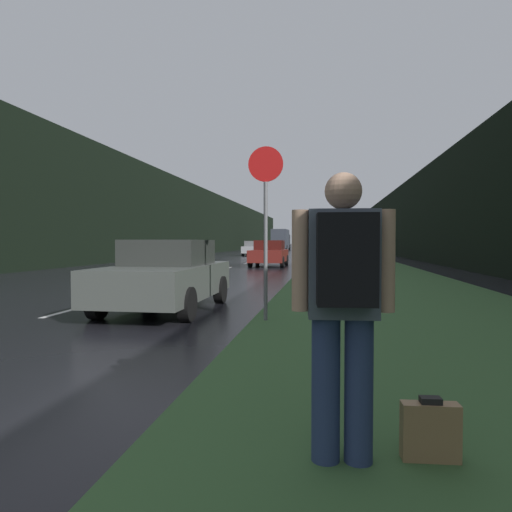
{
  "coord_description": "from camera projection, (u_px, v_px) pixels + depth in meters",
  "views": [
    {
      "loc": [
        5.21,
        -0.86,
        1.41
      ],
      "look_at": [
        2.9,
        14.04,
        0.94
      ],
      "focal_mm": 32.0,
      "sensor_mm": 36.0,
      "label": 1
    }
  ],
  "objects": [
    {
      "name": "lane_stripe_d",
      "position": [
        225.0,
        269.0,
        23.72
      ],
      "size": [
        0.12,
        3.0,
        0.01
      ],
      "primitive_type": "cube",
      "color": "silver",
      "rests_on": "ground_plane"
    },
    {
      "name": "lane_stripe_e",
      "position": [
        248.0,
        263.0,
        30.63
      ],
      "size": [
        0.12,
        3.0,
        0.01
      ],
      "primitive_type": "cube",
      "color": "silver",
      "rests_on": "ground_plane"
    },
    {
      "name": "grass_verge",
      "position": [
        346.0,
        258.0,
        40.14
      ],
      "size": [
        6.0,
        240.0,
        0.02
      ],
      "primitive_type": "cube",
      "color": "#33562D",
      "rests_on": "ground_plane"
    },
    {
      "name": "stop_sign",
      "position": [
        266.0,
        218.0,
        8.04
      ],
      "size": [
        0.62,
        0.07,
        3.09
      ],
      "color": "slate",
      "rests_on": "ground_plane"
    },
    {
      "name": "car_passing_near",
      "position": [
        167.0,
        275.0,
        9.4
      ],
      "size": [
        1.89,
        4.07,
        1.45
      ],
      "rotation": [
        0.0,
        0.0,
        3.14
      ],
      "color": "#4C514C",
      "rests_on": "ground_plane"
    },
    {
      "name": "treeline_near_side",
      "position": [
        399.0,
        224.0,
        49.0
      ],
      "size": [
        2.0,
        140.0,
        6.6
      ],
      "primitive_type": "cube",
      "color": "black",
      "rests_on": "ground_plane"
    },
    {
      "name": "delivery_truck",
      "position": [
        281.0,
        239.0,
        72.35
      ],
      "size": [
        2.46,
        9.03,
        3.32
      ],
      "color": "black",
      "rests_on": "ground_plane"
    },
    {
      "name": "suitcase",
      "position": [
        430.0,
        432.0,
        2.9
      ],
      "size": [
        0.37,
        0.14,
        0.43
      ],
      "rotation": [
        0.0,
        0.0,
        0.07
      ],
      "color": "olive",
      "rests_on": "ground_plane"
    },
    {
      "name": "treeline_far_side",
      "position": [
        194.0,
        221.0,
        52.47
      ],
      "size": [
        2.0,
        140.0,
        7.62
      ],
      "primitive_type": "cube",
      "color": "black",
      "rests_on": "ground_plane"
    },
    {
      "name": "car_passing_far",
      "position": [
        269.0,
        253.0,
        26.23
      ],
      "size": [
        1.96,
        4.31,
        1.49
      ],
      "rotation": [
        0.0,
        0.0,
        3.14
      ],
      "color": "maroon",
      "rests_on": "ground_plane"
    },
    {
      "name": "lane_stripe_c",
      "position": [
        184.0,
        280.0,
        16.8
      ],
      "size": [
        0.12,
        3.0,
        0.01
      ],
      "primitive_type": "cube",
      "color": "silver",
      "rests_on": "ground_plane"
    },
    {
      "name": "car_oncoming",
      "position": [
        254.0,
        248.0,
        45.63
      ],
      "size": [
        2.04,
        4.28,
        1.48
      ],
      "color": "#9E9EA3",
      "rests_on": "ground_plane"
    },
    {
      "name": "lane_stripe_b",
      "position": [
        84.0,
        307.0,
        9.89
      ],
      "size": [
        0.12,
        3.0,
        0.01
      ],
      "primitive_type": "cube",
      "color": "silver",
      "rests_on": "ground_plane"
    },
    {
      "name": "hitchhiker_with_backpack",
      "position": [
        343.0,
        299.0,
        2.83
      ],
      "size": [
        0.64,
        0.45,
        1.85
      ],
      "rotation": [
        0.0,
        0.0,
        0.07
      ],
      "color": "navy",
      "rests_on": "ground_plane"
    },
    {
      "name": "lane_stripe_f",
      "position": [
        263.0,
        259.0,
        37.54
      ],
      "size": [
        0.12,
        3.0,
        0.01
      ],
      "primitive_type": "cube",
      "color": "silver",
      "rests_on": "ground_plane"
    }
  ]
}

